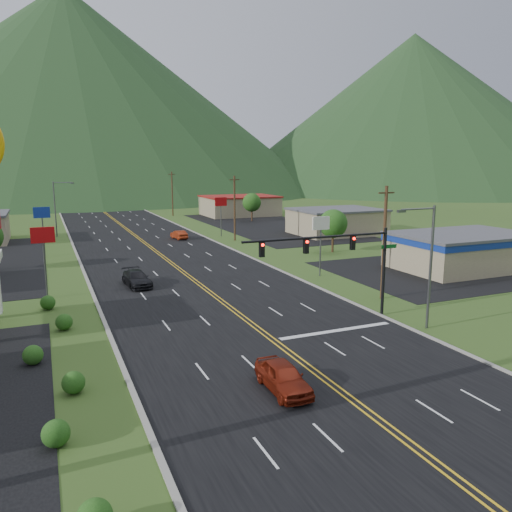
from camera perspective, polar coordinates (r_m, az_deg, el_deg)
name	(u,v)px	position (r m, az deg, el deg)	size (l,w,h in m)	color
ground	(383,424)	(25.12, 14.33, -18.13)	(500.00, 500.00, 0.00)	#334F1C
road	(383,424)	(25.12, 14.33, -18.13)	(20.00, 460.00, 0.04)	black
curb_west	(167,478)	(21.30, -10.10, -23.66)	(0.30, 460.00, 0.14)	gray
traffic_signal	(341,253)	(37.85, 9.68, 0.39)	(13.10, 0.43, 7.00)	black
streetlight_east	(428,259)	(37.59, 19.02, -0.34)	(3.28, 0.25, 9.00)	#59595E
streetlight_west	(57,205)	(87.55, -21.80, 5.42)	(3.28, 0.25, 9.00)	#59595E
building_east_near	(463,249)	(61.64, 22.57, 0.75)	(15.40, 10.40, 4.10)	tan
building_east_mid	(336,221)	(86.12, 9.17, 3.94)	(14.40, 11.40, 4.30)	tan
building_east_far	(240,206)	(115.53, -1.87, 5.79)	(16.40, 12.40, 4.50)	tan
pole_sign_west_a	(43,242)	(47.76, -23.14, 1.45)	(2.00, 0.18, 6.40)	#59595E
pole_sign_west_b	(42,218)	(69.60, -23.26, 4.06)	(2.00, 0.18, 6.40)	#59595E
pole_sign_east_a	(321,229)	(53.05, 7.42, 3.05)	(2.00, 0.18, 6.40)	#59595E
pole_sign_east_b	(221,206)	(82.07, -4.03, 5.76)	(2.00, 0.18, 6.40)	#59595E
tree_east_a	(333,224)	(68.01, 8.81, 3.68)	(3.84, 3.84, 5.82)	#382314
tree_east_b	(252,202)	(103.56, -0.49, 6.14)	(3.84, 3.84, 5.82)	#382314
utility_pole_a	(384,242)	(45.12, 14.43, 1.58)	(1.60, 0.28, 10.00)	#382314
utility_pole_b	(235,208)	(77.55, -2.46, 5.55)	(1.60, 0.28, 10.00)	#382314
utility_pole_c	(172,193)	(115.74, -9.55, 7.08)	(1.60, 0.28, 10.00)	#382314
utility_pole_d	(140,186)	(154.84, -13.11, 7.80)	(1.60, 0.28, 10.00)	#382314
mountain_n	(69,91)	(239.62, -20.64, 17.27)	(220.00, 220.00, 85.00)	#183618
mountain_ne	(411,113)	(253.15, 17.28, 15.36)	(180.00, 180.00, 70.00)	#183618
car_red_near	(283,377)	(27.17, 3.11, -13.69)	(1.82, 4.52, 1.54)	maroon
car_dark_mid	(137,279)	(50.28, -13.46, -2.57)	(2.08, 5.11, 1.48)	black
car_red_far	(179,235)	(80.15, -8.80, 2.40)	(1.44, 4.13, 1.36)	maroon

